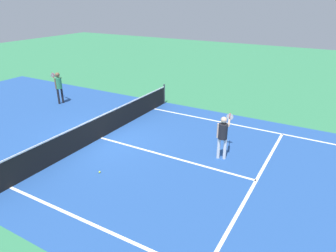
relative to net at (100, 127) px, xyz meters
name	(u,v)px	position (x,y,z in m)	size (l,w,h in m)	color
ground_plane	(101,138)	(0.00, 0.00, -0.49)	(60.00, 60.00, 0.00)	#337F51
court_surface_inbounds	(101,138)	(0.00, 0.00, -0.49)	(10.62, 24.40, 0.00)	#234C93
line_sideline_right	(271,132)	(4.11, -5.95, -0.49)	(0.10, 11.89, 0.01)	white
line_service_near	(256,180)	(0.00, -6.40, -0.49)	(8.22, 0.10, 0.01)	white
line_center_service	(168,156)	(0.00, -3.20, -0.49)	(0.10, 6.40, 0.01)	white
net	(100,127)	(0.00, 0.00, 0.00)	(10.33, 0.09, 1.07)	#33383D
player_near	(223,133)	(0.85, -4.90, 0.49)	(1.20, 0.41, 1.59)	white
player_far	(59,84)	(2.36, 4.91, 0.57)	(0.72, 1.15, 1.70)	black
tennis_ball_near_net	(100,172)	(-2.11, -1.79, -0.46)	(0.07, 0.07, 0.07)	#CCE033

